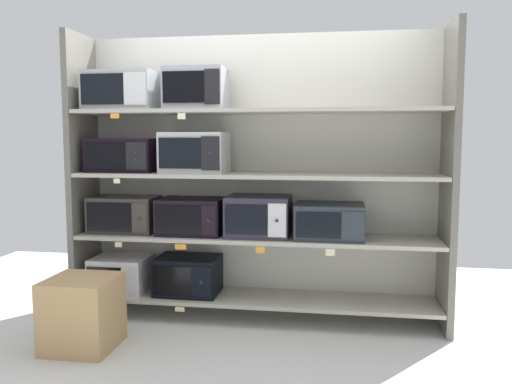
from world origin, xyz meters
name	(u,v)px	position (x,y,z in m)	size (l,w,h in m)	color
ground	(231,375)	(0.00, -1.00, -0.01)	(6.84, 6.00, 0.02)	silver
back_panel	(261,175)	(0.00, 0.27, 1.14)	(3.04, 0.04, 2.29)	beige
upright_left	(83,175)	(-1.45, 0.00, 1.14)	(0.05, 0.50, 2.29)	#68645B
upright_right	(449,180)	(1.45, 0.00, 1.14)	(0.05, 0.50, 2.29)	#68645B
shelf_0	(256,298)	(0.00, 0.00, 0.17)	(2.84, 0.50, 0.03)	#ADA899
microwave_0	(121,274)	(-1.14, 0.00, 0.32)	(0.45, 0.40, 0.28)	silver
microwave_1	(188,275)	(-0.56, 0.00, 0.33)	(0.50, 0.39, 0.30)	black
price_tag_0	(180,309)	(-0.56, -0.25, 0.13)	(0.07, 0.00, 0.03)	beige
shelf_1	(256,237)	(0.00, 0.00, 0.66)	(2.84, 0.50, 0.03)	#ADA899
microwave_2	(125,214)	(-1.09, 0.00, 0.82)	(0.53, 0.36, 0.29)	#35312D
microwave_3	(192,216)	(-0.53, 0.00, 0.82)	(0.51, 0.39, 0.29)	black
microwave_4	(259,216)	(0.02, 0.00, 0.84)	(0.49, 0.42, 0.32)	#2E2939
microwave_5	(329,221)	(0.58, 0.00, 0.81)	(0.52, 0.43, 0.27)	#282F35
price_tag_1	(118,245)	(-1.04, -0.25, 0.62)	(0.06, 0.00, 0.04)	beige
price_tag_2	(181,247)	(-0.54, -0.25, 0.62)	(0.09, 0.00, 0.04)	orange
price_tag_3	(260,250)	(0.07, -0.25, 0.62)	(0.07, 0.00, 0.05)	orange
price_tag_4	(330,252)	(0.59, -0.25, 0.62)	(0.07, 0.00, 0.05)	beige
shelf_2	(256,175)	(0.00, 0.00, 1.16)	(2.84, 0.50, 0.03)	#ADA899
microwave_6	(124,155)	(-1.09, 0.00, 1.31)	(0.54, 0.36, 0.27)	black
microwave_7	(195,153)	(-0.49, 0.00, 1.33)	(0.50, 0.40, 0.32)	#B8BCB9
price_tag_5	(117,181)	(-1.04, -0.25, 1.12)	(0.05, 0.00, 0.04)	beige
shelf_3	(256,111)	(0.00, 0.00, 1.66)	(2.84, 0.50, 0.03)	#ADA899
microwave_8	(123,91)	(-1.08, 0.00, 1.82)	(0.56, 0.41, 0.31)	#9BA3A7
microwave_9	(196,89)	(-0.48, 0.00, 1.83)	(0.47, 0.34, 0.33)	#9A9BA7
price_tag_6	(115,116)	(-1.04, -0.25, 1.62)	(0.07, 0.00, 0.04)	orange
price_tag_7	(182,116)	(-0.52, -0.25, 1.61)	(0.06, 0.00, 0.05)	beige
shipping_carton	(82,313)	(-1.09, -0.77, 0.25)	(0.45, 0.45, 0.49)	tan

